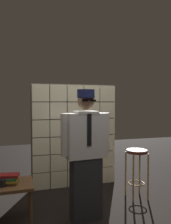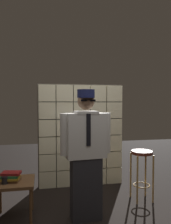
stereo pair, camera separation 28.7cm
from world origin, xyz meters
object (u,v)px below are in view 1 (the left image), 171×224
standing_person (86,152)px  side_table (13,189)px  book_stack (9,179)px  coffee_mug (3,183)px  bar_stool (137,162)px

standing_person → side_table: standing_person is taller
book_stack → coffee_mug: book_stack is taller
bar_stool → coffee_mug: 2.08m
bar_stool → book_stack: size_ratio=2.96×
side_table → coffee_mug: size_ratio=4.14×
bar_stool → book_stack: bearing=-173.1°
bar_stool → book_stack: 2.00m
standing_person → coffee_mug: 1.11m
book_stack → side_table: bearing=10.5°
standing_person → side_table: (-0.94, 0.19, -0.46)m
side_table → standing_person: bearing=-11.2°
bar_stool → book_stack: (-1.99, -0.24, -0.01)m
standing_person → bar_stool: (1.00, 0.42, -0.32)m
bar_stool → coffee_mug: size_ratio=6.34×
side_table → book_stack: book_stack is taller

